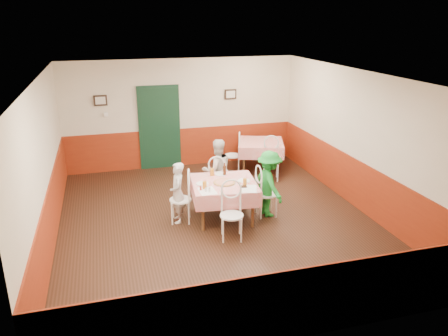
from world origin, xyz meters
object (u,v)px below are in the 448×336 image
object	(u,v)px
glass_b	(245,182)
chair_far	(218,182)
chair_second_a	(233,156)
pizza	(224,182)
diner_right	(269,184)
chair_second_b	(271,162)
diner_left	(178,193)
beer_bottle	(224,170)
glass_a	(205,185)
main_table	(224,200)
second_table	(260,156)
chair_near	(232,216)
chair_left	(180,200)
wallet	(244,187)
glass_c	(212,172)
diner_far	(217,170)
chair_right	(266,194)

from	to	relation	value
glass_b	chair_far	bearing A→B (deg)	102.23
chair_far	chair_second_a	size ratio (longest dim) A/B	1.00
pizza	diner_right	size ratio (longest dim) A/B	0.31
chair_second_b	diner_left	bearing A→B (deg)	-128.97
beer_bottle	diner_left	bearing A→B (deg)	-164.92
glass_a	diner_left	distance (m)	0.61
main_table	beer_bottle	world-z (taller)	beer_bottle
second_table	chair_near	distance (m)	3.80
chair_left	wallet	size ratio (longest dim) A/B	8.18
glass_b	main_table	bearing A→B (deg)	141.76
pizza	glass_b	xyz separation A→B (m)	(0.34, -0.22, 0.05)
chair_near	pizza	xyz separation A→B (m)	(0.09, 0.80, 0.32)
chair_second_b	pizza	bearing A→B (deg)	-114.76
pizza	wallet	distance (m)	0.42
diner_right	glass_a	bearing A→B (deg)	88.68
second_table	wallet	xyz separation A→B (m)	(-1.39, -2.86, 0.40)
glass_c	diner_right	size ratio (longest dim) A/B	0.11
chair_left	chair_far	bearing A→B (deg)	141.69
diner_right	second_table	bearing A→B (deg)	-23.46
chair_near	glass_c	bearing A→B (deg)	104.45
chair_far	chair_second_b	distance (m)	1.83
chair_far	chair_second_a	xyz separation A→B (m)	(0.83, 1.67, 0.00)
glass_a	wallet	size ratio (longest dim) A/B	1.29
chair_far	diner_far	distance (m)	0.24
chair_near	beer_bottle	bearing A→B (deg)	93.09
second_table	glass_b	world-z (taller)	glass_b
glass_a	chair_far	bearing A→B (deg)	63.60
chair_left	glass_c	bearing A→B (deg)	127.87
wallet	glass_c	bearing A→B (deg)	124.77
chair_left	main_table	bearing A→B (deg)	96.69
glass_a	chair_second_b	bearing A→B (deg)	43.25
chair_far	chair_second_b	xyz separation A→B (m)	(1.58, 0.92, 0.00)
beer_bottle	chair_right	bearing A→B (deg)	-32.65
chair_right	diner_right	bearing A→B (deg)	-95.74
chair_left	chair_right	distance (m)	1.70
chair_left	chair_near	size ratio (longest dim) A/B	1.00
chair_second_b	diner_right	bearing A→B (deg)	-94.65
chair_far	diner_left	distance (m)	1.25
pizza	diner_far	size ratio (longest dim) A/B	0.30
main_table	diner_left	bearing A→B (deg)	173.57
second_table	pizza	distance (m)	3.09
chair_far	pizza	world-z (taller)	chair_far
chair_right	main_table	bearing A→B (deg)	84.26
main_table	glass_c	size ratio (longest dim) A/B	8.25
chair_second_b	main_table	bearing A→B (deg)	-115.43
chair_second_a	diner_left	xyz separation A→B (m)	(-1.82, -2.41, 0.15)
chair_left	beer_bottle	world-z (taller)	beer_bottle
chair_far	glass_c	xyz separation A→B (m)	(-0.23, -0.42, 0.38)
glass_a	diner_right	distance (m)	1.35
chair_right	diner_right	distance (m)	0.22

